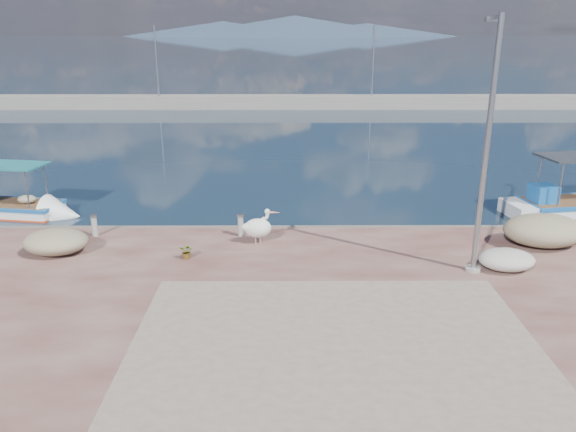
# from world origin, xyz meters

# --- Properties ---
(ground) EXTENTS (1400.00, 1400.00, 0.00)m
(ground) POSITION_xyz_m (0.00, 0.00, 0.00)
(ground) COLOR #162635
(ground) RESTS_ON ground
(quay_patch) EXTENTS (9.00, 7.00, 0.01)m
(quay_patch) POSITION_xyz_m (1.00, -3.00, 0.50)
(quay_patch) COLOR gray
(quay_patch) RESTS_ON quay
(breakwater) EXTENTS (120.00, 2.20, 7.50)m
(breakwater) POSITION_xyz_m (-0.00, 40.00, 0.60)
(breakwater) COLOR gray
(breakwater) RESTS_ON ground
(mountains) EXTENTS (370.00, 280.00, 22.00)m
(mountains) POSITION_xyz_m (4.39, 650.00, 9.51)
(mountains) COLOR #28384C
(mountains) RESTS_ON ground
(boat_left) EXTENTS (5.23, 2.45, 2.42)m
(boat_left) POSITION_xyz_m (-11.05, 7.96, 0.19)
(boat_left) COLOR white
(boat_left) RESTS_ON ground
(boat_right) EXTENTS (6.01, 2.76, 2.79)m
(boat_right) POSITION_xyz_m (11.55, 8.00, 0.22)
(boat_right) COLOR white
(boat_right) RESTS_ON ground
(pelican) EXTENTS (1.21, 0.67, 1.15)m
(pelican) POSITION_xyz_m (-0.96, 3.43, 1.04)
(pelican) COLOR tan
(pelican) RESTS_ON quay
(lamp_post) EXTENTS (0.44, 0.96, 7.00)m
(lamp_post) POSITION_xyz_m (5.32, 1.25, 3.80)
(lamp_post) COLOR gray
(lamp_post) RESTS_ON quay
(bollard_near) EXTENTS (0.25, 0.25, 0.77)m
(bollard_near) POSITION_xyz_m (-1.58, 4.08, 0.92)
(bollard_near) COLOR gray
(bollard_near) RESTS_ON quay
(bollard_far) EXTENTS (0.25, 0.25, 0.76)m
(bollard_far) POSITION_xyz_m (-6.47, 4.08, 0.91)
(bollard_far) COLOR gray
(bollard_far) RESTS_ON quay
(potted_plant) EXTENTS (0.53, 0.50, 0.47)m
(potted_plant) POSITION_xyz_m (-3.06, 2.13, 0.73)
(potted_plant) COLOR #33722D
(potted_plant) RESTS_ON quay
(net_pile_c) EXTENTS (2.58, 1.84, 1.01)m
(net_pile_c) POSITION_xyz_m (8.18, 3.19, 1.01)
(net_pile_c) COLOR tan
(net_pile_c) RESTS_ON quay
(net_pile_b) EXTENTS (1.96, 1.52, 0.76)m
(net_pile_b) POSITION_xyz_m (-7.17, 2.58, 0.88)
(net_pile_b) COLOR tan
(net_pile_b) RESTS_ON quay
(net_pile_d) EXTENTS (1.60, 1.20, 0.60)m
(net_pile_d) POSITION_xyz_m (6.29, 1.29, 0.80)
(net_pile_d) COLOR beige
(net_pile_d) RESTS_ON quay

